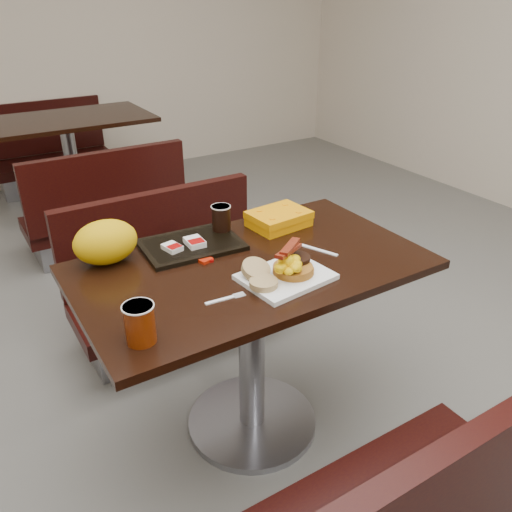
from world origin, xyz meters
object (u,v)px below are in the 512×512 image
table_near (252,350)px  pancake_stack (293,269)px  bench_near_n (176,276)px  clamshell (279,219)px  bench_far_n (52,148)px  fork (220,300)px  platter (286,277)px  hashbrown_sleeve_left (172,247)px  coffee_cup_far (221,218)px  knife (316,249)px  tray (191,245)px  hashbrown_sleeve_right (195,242)px  paper_bag (106,242)px  coffee_cup_near (140,324)px  bench_near_s (382,487)px  bench_far_s (101,199)px  table_far (73,168)px

table_near → pancake_stack: 0.44m
bench_near_n → clamshell: clamshell is taller
bench_far_n → clamshell: clamshell is taller
bench_far_n → fork: bearing=-93.5°
table_near → platter: platter is taller
pancake_stack → hashbrown_sleeve_left: bearing=127.0°
bench_near_n → platter: platter is taller
bench_far_n → platter: (0.04, -3.45, 0.40)m
bench_far_n → platter: platter is taller
clamshell → coffee_cup_far: bearing=161.4°
knife → clamshell: bearing=156.1°
pancake_stack → tray: bearing=116.6°
hashbrown_sleeve_right → bench_near_n: bearing=79.4°
bench_far_n → paper_bag: (-0.42, -3.03, 0.47)m
platter → hashbrown_sleeve_right: hashbrown_sleeve_right is taller
bench_near_n → bench_far_n: 2.60m
hashbrown_sleeve_right → paper_bag: bearing=170.0°
platter → coffee_cup_far: bearing=85.1°
fork → clamshell: bearing=43.0°
pancake_stack → coffee_cup_near: coffee_cup_near is taller
bench_near_s → bench_far_s: (0.00, 2.60, 0.00)m
hashbrown_sleeve_left → table_far: bearing=73.2°
table_far → bench_far_n: table_far is taller
table_near → platter: size_ratio=4.31×
table_far → coffee_cup_far: 2.37m
platter → fork: platter is taller
table_near → paper_bag: 0.67m
bench_near_n → hashbrown_sleeve_right: hashbrown_sleeve_right is taller
coffee_cup_far → fork: bearing=-119.1°
coffee_cup_far → table_near: bearing=-95.8°
bench_near_n → coffee_cup_near: coffee_cup_near is taller
bench_far_n → paper_bag: bearing=-97.9°
bench_near_s → bench_far_n: size_ratio=1.00×
tray → knife: bearing=-31.1°
bench_near_n → paper_bag: paper_bag is taller
platter → clamshell: 0.43m
platter → coffee_cup_near: bearing=-178.6°
pancake_stack → knife: pancake_stack is taller
bench_far_s → fork: (-0.21, -2.06, 0.39)m
bench_near_s → coffee_cup_far: size_ratio=10.26×
table_near → bench_far_s: (0.00, 1.90, -0.02)m
table_near → knife: 0.46m
fork → tray: size_ratio=0.37×
pancake_stack → clamshell: size_ratio=0.60×
platter → knife: (0.22, 0.12, -0.01)m
bench_near_s → hashbrown_sleeve_right: (-0.12, 0.90, 0.42)m
coffee_cup_near → paper_bag: (0.07, 0.49, 0.02)m
coffee_cup_near → tray: (0.36, 0.45, -0.05)m
hashbrown_sleeve_right → pancake_stack: bearing=-59.6°
bench_far_s → platter: bearing=-88.9°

